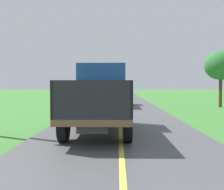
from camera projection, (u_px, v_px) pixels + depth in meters
The scene contains 3 objects.
banana_truck_near at pixel (100, 96), 11.02m from camera, with size 2.38×5.82×2.80m.
banana_truck_far at pixel (111, 90), 23.84m from camera, with size 2.38×5.81×2.80m.
roadside_tree_near_left at pixel (221, 66), 22.64m from camera, with size 2.79×2.79×4.87m.
Camera 1 is at (-0.10, 0.22, 1.96)m, focal length 42.10 mm.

